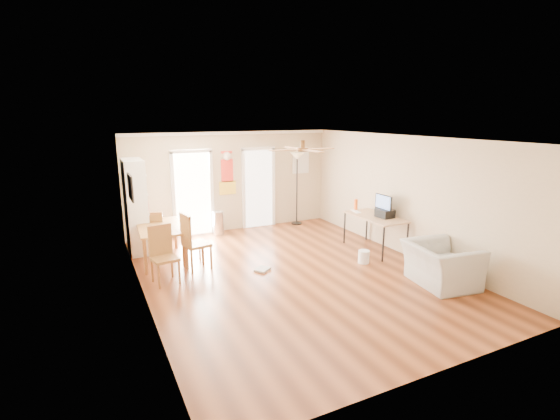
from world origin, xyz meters
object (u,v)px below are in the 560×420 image
bookshelf (136,206)px  armchair (441,265)px  dining_chair_far (156,232)px  wastebasket_a (364,257)px  dining_chair_near (165,256)px  printer (385,213)px  dining_table (162,243)px  dining_chair_right_b (197,241)px  computer_desk (374,233)px  trash_can (218,223)px  dining_chair_right_a (193,242)px  torchiere_lamp (297,189)px

bookshelf → armchair: bookshelf is taller
dining_chair_far → wastebasket_a: (3.77, -2.58, -0.35)m
dining_chair_near → dining_chair_far: bearing=76.8°
dining_chair_far → printer: bearing=173.9°
dining_table → dining_chair_right_b: bearing=-55.0°
dining_chair_far → computer_desk: 4.92m
trash_can → printer: printer is taller
computer_desk → printer: (0.12, -0.17, 0.49)m
computer_desk → printer: 0.53m
dining_chair_right_a → wastebasket_a: (3.20, -1.51, -0.33)m
trash_can → wastebasket_a: trash_can is taller
dining_table → dining_chair_right_a: size_ratio=1.61×
bookshelf → dining_chair_near: 2.16m
torchiere_lamp → printer: 3.00m
torchiere_lamp → dining_chair_right_b: bearing=-148.0°
dining_chair_right_a → wastebasket_a: size_ratio=3.47×
dining_chair_near → trash_can: size_ratio=1.72×
dining_table → trash_can: (1.64, 1.30, -0.07)m
bookshelf → wastebasket_a: size_ratio=7.74×
dining_table → dining_chair_right_b: 0.98m
dining_chair_right_a → printer: (4.05, -1.09, 0.42)m
wastebasket_a → dining_chair_near: bearing=169.0°
bookshelf → dining_chair_far: (0.35, -0.27, -0.56)m
printer → wastebasket_a: (-0.85, -0.42, -0.75)m
armchair → wastebasket_a: bearing=29.3°
bookshelf → torchiere_lamp: (4.33, 0.50, -0.04)m
bookshelf → printer: (4.97, -2.43, -0.16)m
dining_chair_right_b → computer_desk: dining_chair_right_b is taller
dining_chair_far → trash_can: bearing=-137.5°
torchiere_lamp → armchair: bearing=-86.0°
wastebasket_a → dining_table: bearing=151.8°
printer → armchair: bearing=-102.1°
dining_chair_near → wastebasket_a: size_ratio=3.93×
dining_chair_right_b → trash_can: size_ratio=1.86×
printer → dining_chair_far: bearing=151.7°
bookshelf → computer_desk: 5.39m
dining_chair_right_a → wastebasket_a: 3.55m
dining_chair_near → torchiere_lamp: torchiere_lamp is taller
trash_can → torchiere_lamp: bearing=1.1°
wastebasket_a → armchair: armchair is taller
computer_desk → armchair: bearing=-94.9°
bookshelf → trash_can: bearing=31.6°
bookshelf → armchair: (4.67, -4.35, -0.66)m
dining_chair_right_a → torchiere_lamp: 3.91m
dining_chair_far → computer_desk: bearing=175.2°
torchiere_lamp → trash_can: bearing=-178.9°
bookshelf → dining_chair_far: bookshelf is taller
dining_chair_far → trash_can: size_ratio=1.56×
armchair → dining_chair_near: bearing=72.2°
printer → dining_chair_right_a: bearing=161.7°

